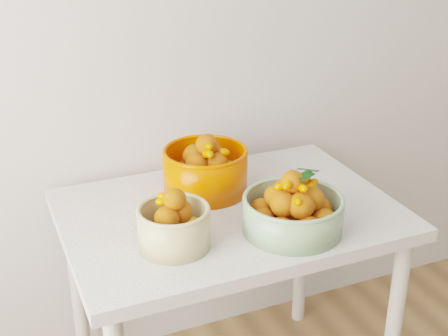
{
  "coord_description": "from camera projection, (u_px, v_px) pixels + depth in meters",
  "views": [
    {
      "loc": [
        -0.98,
        0.07,
        1.65
      ],
      "look_at": [
        -0.35,
        1.54,
        0.92
      ],
      "focal_mm": 50.0,
      "sensor_mm": 36.0,
      "label": 1
    }
  ],
  "objects": [
    {
      "name": "bowl_cream",
      "position": [
        174.0,
        225.0,
        1.68
      ],
      "size": [
        0.24,
        0.24,
        0.17
      ],
      "rotation": [
        0.0,
        0.0,
        0.23
      ],
      "color": "tan",
      "rests_on": "table"
    },
    {
      "name": "bowl_orange",
      "position": [
        206.0,
        169.0,
        1.98
      ],
      "size": [
        0.31,
        0.31,
        0.19
      ],
      "rotation": [
        0.0,
        0.0,
        -0.16
      ],
      "color": "#F24600",
      "rests_on": "table"
    },
    {
      "name": "bowl_green",
      "position": [
        293.0,
        210.0,
        1.75
      ],
      "size": [
        0.34,
        0.34,
        0.18
      ],
      "rotation": [
        0.0,
        0.0,
        -0.22
      ],
      "color": "#87A87A",
      "rests_on": "table"
    },
    {
      "name": "table",
      "position": [
        229.0,
        236.0,
        1.94
      ],
      "size": [
        1.0,
        0.7,
        0.75
      ],
      "color": "silver",
      "rests_on": "ground"
    }
  ]
}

